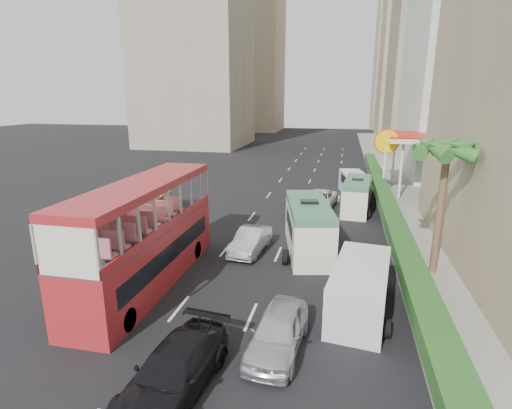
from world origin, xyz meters
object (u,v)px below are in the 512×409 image
(double_decker_bus, at_px, (146,234))
(panel_van_far, at_px, (354,184))
(van_asset, at_px, (319,207))
(car_silver_lane_a, at_px, (251,252))
(minibus_far, at_px, (357,196))
(palm_tree, at_px, (440,212))
(shell_station, at_px, (420,164))
(car_black, at_px, (175,391))
(minibus_near, at_px, (308,227))
(panel_van_near, at_px, (360,289))
(car_silver_lane_b, at_px, (278,349))

(double_decker_bus, distance_m, panel_van_far, 23.51)
(van_asset, bearing_deg, car_silver_lane_a, -99.64)
(minibus_far, distance_m, palm_tree, 12.04)
(car_silver_lane_a, distance_m, van_asset, 11.22)
(panel_van_far, bearing_deg, shell_station, 6.15)
(car_black, xyz_separation_m, van_asset, (3.03, 22.46, 0.00))
(car_black, bearing_deg, panel_van_far, 84.48)
(car_black, relative_size, minibus_far, 0.89)
(minibus_near, relative_size, palm_tree, 1.04)
(minibus_near, relative_size, minibus_far, 1.17)
(car_black, height_order, palm_tree, palm_tree)
(double_decker_bus, xyz_separation_m, shell_station, (16.00, 23.00, 0.22))
(double_decker_bus, height_order, minibus_near, double_decker_bus)
(van_asset, distance_m, panel_van_near, 16.58)
(double_decker_bus, bearing_deg, minibus_far, 56.31)
(car_black, xyz_separation_m, panel_van_far, (5.81, 27.91, 0.99))
(panel_van_far, bearing_deg, car_silver_lane_a, -121.78)
(car_silver_lane_b, xyz_separation_m, panel_van_near, (2.93, 3.34, 1.06))
(panel_van_near, xyz_separation_m, shell_station, (6.01, 23.59, 1.69))
(panel_van_far, distance_m, palm_tree, 17.74)
(double_decker_bus, height_order, minibus_far, double_decker_bus)
(minibus_far, bearing_deg, double_decker_bus, -118.47)
(car_silver_lane_a, height_order, van_asset, car_silver_lane_a)
(double_decker_bus, distance_m, van_asset, 17.53)
(car_silver_lane_a, bearing_deg, car_silver_lane_b, -65.27)
(van_asset, bearing_deg, double_decker_bus, -107.15)
(car_silver_lane_b, bearing_deg, car_black, -130.55)
(panel_van_near, relative_size, shell_station, 0.67)
(minibus_near, bearing_deg, minibus_far, 60.54)
(car_silver_lane_b, bearing_deg, panel_van_near, 53.05)
(minibus_far, bearing_deg, panel_van_near, -85.53)
(van_asset, bearing_deg, minibus_far, -1.01)
(car_silver_lane_b, bearing_deg, panel_van_far, 87.41)
(car_black, distance_m, minibus_far, 22.83)
(car_black, height_order, panel_van_far, panel_van_far)
(car_silver_lane_a, height_order, shell_station, shell_station)
(double_decker_bus, relative_size, car_silver_lane_b, 2.53)
(double_decker_bus, height_order, van_asset, double_decker_bus)
(minibus_far, relative_size, panel_van_far, 1.16)
(car_black, bearing_deg, shell_station, 74.72)
(double_decker_bus, bearing_deg, van_asset, 65.11)
(car_black, xyz_separation_m, minibus_near, (2.94, 12.62, 1.47))
(palm_tree, bearing_deg, van_asset, 118.97)
(panel_van_near, bearing_deg, double_decker_bus, -175.68)
(minibus_far, bearing_deg, panel_van_far, 96.25)
(car_black, bearing_deg, double_decker_bus, 128.69)
(minibus_near, distance_m, minibus_far, 9.86)
(car_black, height_order, panel_van_near, panel_van_near)
(car_silver_lane_b, distance_m, palm_tree, 10.95)
(palm_tree, bearing_deg, panel_van_near, -129.72)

